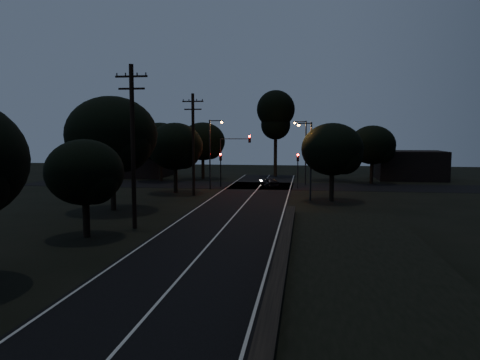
% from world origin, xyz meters
% --- Properties ---
extents(ground, '(160.00, 160.00, 0.00)m').
position_xyz_m(ground, '(0.00, 0.00, 0.00)').
color(ground, black).
extents(road_surface, '(60.00, 70.00, 0.03)m').
position_xyz_m(road_surface, '(0.00, 31.12, 0.01)').
color(road_surface, black).
rests_on(road_surface, ground).
extents(retaining_wall, '(6.93, 26.00, 1.60)m').
position_xyz_m(retaining_wall, '(7.74, 3.00, 0.62)').
color(retaining_wall, black).
rests_on(retaining_wall, ground).
extents(utility_pole_mid, '(2.20, 0.30, 11.00)m').
position_xyz_m(utility_pole_mid, '(-6.00, 15.00, 5.74)').
color(utility_pole_mid, black).
rests_on(utility_pole_mid, ground).
extents(utility_pole_far, '(2.20, 0.30, 10.50)m').
position_xyz_m(utility_pole_far, '(-6.00, 32.00, 5.48)').
color(utility_pole_far, black).
rests_on(utility_pole_far, ground).
extents(tree_left_b, '(4.80, 4.80, 6.10)m').
position_xyz_m(tree_left_b, '(-7.83, 11.90, 3.95)').
color(tree_left_b, black).
rests_on(tree_left_b, ground).
extents(tree_left_c, '(7.54, 7.54, 9.53)m').
position_xyz_m(tree_left_c, '(-10.23, 21.85, 6.16)').
color(tree_left_c, black).
rests_on(tree_left_c, ground).
extents(tree_left_d, '(5.99, 5.99, 7.60)m').
position_xyz_m(tree_left_d, '(-8.29, 33.88, 4.92)').
color(tree_left_d, black).
rests_on(tree_left_d, ground).
extents(tree_far_nw, '(6.32, 6.32, 8.01)m').
position_xyz_m(tree_far_nw, '(-8.78, 49.87, 5.18)').
color(tree_far_nw, black).
rests_on(tree_far_nw, ground).
extents(tree_far_w, '(6.20, 6.20, 7.90)m').
position_xyz_m(tree_far_w, '(-13.78, 45.87, 5.13)').
color(tree_far_w, black).
rests_on(tree_far_w, ground).
extents(tree_far_ne, '(6.16, 6.16, 7.79)m').
position_xyz_m(tree_far_ne, '(9.22, 49.88, 5.04)').
color(tree_far_ne, black).
rests_on(tree_far_ne, ground).
extents(tree_far_e, '(5.89, 5.89, 7.47)m').
position_xyz_m(tree_far_e, '(14.21, 46.88, 4.84)').
color(tree_far_e, black).
rests_on(tree_far_e, ground).
extents(tree_right_a, '(5.85, 5.85, 7.44)m').
position_xyz_m(tree_right_a, '(8.21, 29.88, 4.82)').
color(tree_right_a, black).
rests_on(tree_right_a, ground).
extents(tall_pine, '(5.65, 5.65, 12.83)m').
position_xyz_m(tall_pine, '(1.00, 55.00, 9.24)').
color(tall_pine, black).
rests_on(tall_pine, ground).
extents(building_left, '(10.00, 8.00, 4.40)m').
position_xyz_m(building_left, '(-20.00, 52.00, 2.20)').
color(building_left, black).
rests_on(building_left, ground).
extents(building_right, '(9.00, 7.00, 4.00)m').
position_xyz_m(building_right, '(20.00, 53.00, 2.00)').
color(building_right, black).
rests_on(building_right, ground).
extents(signal_left, '(0.28, 0.35, 4.10)m').
position_xyz_m(signal_left, '(-4.60, 39.99, 2.84)').
color(signal_left, black).
rests_on(signal_left, ground).
extents(signal_right, '(0.28, 0.35, 4.10)m').
position_xyz_m(signal_right, '(4.60, 39.99, 2.84)').
color(signal_right, black).
rests_on(signal_right, ground).
extents(signal_mast, '(3.70, 0.35, 6.25)m').
position_xyz_m(signal_mast, '(-2.91, 39.99, 4.34)').
color(signal_mast, black).
rests_on(signal_mast, ground).
extents(streetlight_a, '(1.66, 0.26, 8.00)m').
position_xyz_m(streetlight_a, '(-5.31, 38.00, 4.64)').
color(streetlight_a, black).
rests_on(streetlight_a, ground).
extents(streetlight_b, '(1.66, 0.26, 8.00)m').
position_xyz_m(streetlight_b, '(5.31, 44.00, 4.64)').
color(streetlight_b, black).
rests_on(streetlight_b, ground).
extents(streetlight_c, '(1.46, 0.26, 7.50)m').
position_xyz_m(streetlight_c, '(5.83, 30.00, 4.35)').
color(streetlight_c, black).
rests_on(streetlight_c, ground).
extents(car, '(2.68, 3.96, 1.25)m').
position_xyz_m(car, '(1.31, 40.44, 0.63)').
color(car, black).
rests_on(car, ground).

